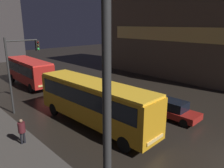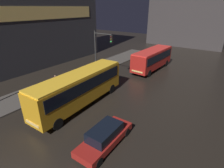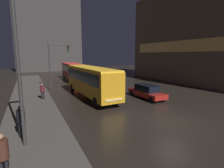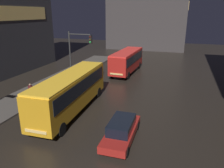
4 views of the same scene
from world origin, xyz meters
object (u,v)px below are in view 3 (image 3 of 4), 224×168
at_px(car_taxi, 147,91).
at_px(pedestrian_mid, 2,153).
at_px(street_lamp_sidewalk, 20,33).
at_px(pedestrian_far, 21,118).
at_px(bus_near, 91,79).
at_px(bus_far, 72,70).
at_px(pedestrian_near, 42,90).
at_px(traffic_light_main, 56,58).

xyz_separation_m(car_taxi, pedestrian_mid, (-12.66, -8.31, 0.51)).
xyz_separation_m(car_taxi, street_lamp_sidewalk, (-11.80, -5.74, 5.01)).
bearing_deg(pedestrian_far, bus_near, 49.19).
bearing_deg(bus_far, pedestrian_near, 67.04).
relative_size(bus_far, pedestrian_mid, 4.96).
bearing_deg(traffic_light_main, bus_far, 63.37).
xyz_separation_m(pedestrian_far, street_lamp_sidewalk, (0.36, -1.05, 4.50)).
bearing_deg(street_lamp_sidewalk, pedestrian_mid, -108.60).
bearing_deg(pedestrian_mid, pedestrian_far, -32.13).
height_order(car_taxi, pedestrian_far, pedestrian_far).
bearing_deg(pedestrian_mid, pedestrian_near, -34.73).
height_order(pedestrian_near, traffic_light_main, traffic_light_main).
xyz_separation_m(bus_near, pedestrian_mid, (-7.28, -11.37, -0.81)).
xyz_separation_m(bus_near, traffic_light_main, (-2.61, 6.51, 2.17)).
height_order(bus_near, bus_far, bus_near).
relative_size(bus_near, pedestrian_mid, 5.84).
bearing_deg(bus_near, street_lamp_sidewalk, 51.70).
bearing_deg(traffic_light_main, pedestrian_far, -106.29).
relative_size(bus_far, traffic_light_main, 1.44).
bearing_deg(pedestrian_far, car_taxi, 21.47).
distance_m(car_taxi, pedestrian_far, 13.05).
distance_m(pedestrian_mid, street_lamp_sidewalk, 5.25).
height_order(pedestrian_mid, traffic_light_main, traffic_light_main).
bearing_deg(traffic_light_main, pedestrian_near, -113.10).
distance_m(bus_near, car_taxi, 6.33).
xyz_separation_m(car_taxi, pedestrian_near, (-10.39, 3.96, 0.38)).
height_order(car_taxi, street_lamp_sidewalk, street_lamp_sidewalk).
xyz_separation_m(bus_near, bus_far, (1.27, 14.25, -0.15)).
relative_size(bus_near, pedestrian_near, 6.56).
xyz_separation_m(pedestrian_near, pedestrian_mid, (-2.28, -12.26, 0.14)).
bearing_deg(car_taxi, traffic_light_main, -51.25).
relative_size(bus_near, street_lamp_sidewalk, 1.24).
distance_m(pedestrian_far, street_lamp_sidewalk, 4.63).
distance_m(pedestrian_near, pedestrian_far, 8.83).
height_order(car_taxi, pedestrian_near, pedestrian_near).
height_order(pedestrian_near, pedestrian_far, pedestrian_far).
height_order(car_taxi, pedestrian_mid, pedestrian_mid).
height_order(pedestrian_near, street_lamp_sidewalk, street_lamp_sidewalk).
height_order(bus_far, car_taxi, bus_far).
relative_size(bus_far, street_lamp_sidewalk, 1.06).
bearing_deg(pedestrian_near, bus_near, -161.06).
distance_m(bus_near, pedestrian_far, 10.33).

